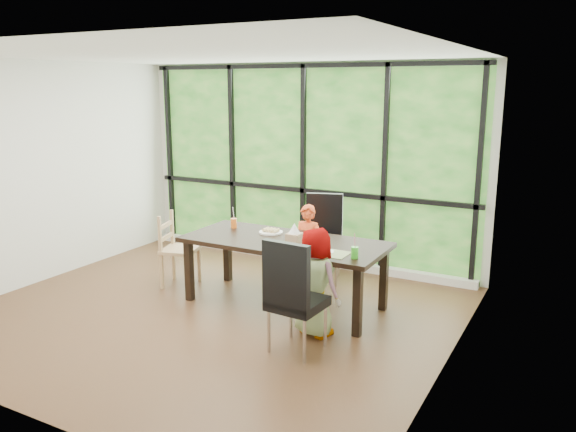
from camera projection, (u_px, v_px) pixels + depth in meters
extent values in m
plane|color=black|center=(211.00, 314.00, 6.18)|extent=(5.00, 5.00, 0.00)
plane|color=silver|center=(305.00, 164.00, 7.81)|extent=(5.00, 0.00, 5.00)
cube|color=#184C17|center=(304.00, 164.00, 7.80)|extent=(4.80, 0.02, 2.65)
cube|color=silver|center=(301.00, 258.00, 8.02)|extent=(4.80, 0.12, 0.10)
cube|color=black|center=(284.00, 273.00, 6.36)|extent=(2.30, 1.11, 0.75)
cube|color=black|center=(323.00, 239.00, 7.11)|extent=(0.59, 0.59, 1.08)
cube|color=black|center=(297.00, 295.00, 5.22)|extent=(0.49, 0.49, 1.08)
cube|color=#A47C53|center=(180.00, 250.00, 6.97)|extent=(0.50, 0.52, 0.90)
imported|color=#DF481E|center=(308.00, 247.00, 6.83)|extent=(0.38, 0.26, 1.03)
imported|color=slate|center=(317.00, 282.00, 5.55)|extent=(0.60, 0.47, 1.08)
cube|color=tan|center=(329.00, 253.00, 5.78)|extent=(0.39, 0.29, 0.01)
cylinder|color=white|center=(271.00, 232.00, 6.57)|extent=(0.27, 0.27, 0.02)
cylinder|color=white|center=(323.00, 252.00, 5.81)|extent=(0.22, 0.22, 0.01)
cylinder|color=orange|center=(234.00, 223.00, 6.80)|extent=(0.07, 0.07, 0.11)
cylinder|color=green|center=(355.00, 253.00, 5.60)|extent=(0.07, 0.07, 0.12)
cube|color=tan|center=(294.00, 239.00, 6.07)|extent=(0.15, 0.15, 0.13)
cylinder|color=white|center=(234.00, 215.00, 6.78)|extent=(0.01, 0.04, 0.20)
cylinder|color=pink|center=(355.00, 243.00, 5.58)|extent=(0.01, 0.04, 0.20)
cone|color=white|center=(294.00, 228.00, 6.05)|extent=(0.12, 0.12, 0.11)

